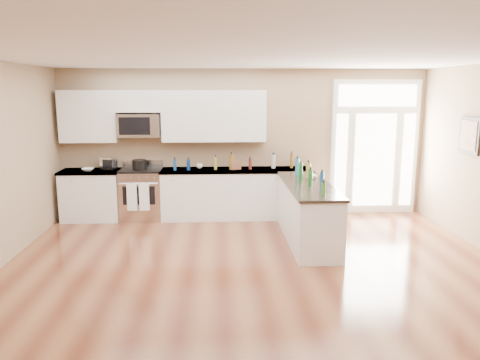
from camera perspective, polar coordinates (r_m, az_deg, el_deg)
The scene contains 19 objects.
ground at distance 5.55m, azimuth 2.89°, elevation -14.76°, with size 8.00×8.00×0.00m, color #5C2B19.
room_shell at distance 5.05m, azimuth 3.07°, elevation 2.98°, with size 8.00×8.00×8.00m.
back_cabinet_left at distance 9.19m, azimuth -17.60°, elevation -1.94°, with size 1.10×0.66×0.94m.
back_cabinet_right at distance 8.89m, azimuth -0.43°, elevation -1.85°, with size 2.85×0.66×0.94m.
peninsula_cabinet at distance 7.62m, azimuth 8.20°, elevation -4.17°, with size 0.69×2.32×0.94m.
upper_cabinet_left at distance 9.14m, azimuth -17.97°, elevation 7.40°, with size 1.04×0.33×0.95m, color white.
upper_cabinet_right at distance 8.82m, azimuth -3.20°, elevation 7.80°, with size 1.94×0.33×0.95m, color white.
upper_cabinet_short at distance 8.93m, azimuth -12.23°, elevation 9.38°, with size 0.82×0.33×0.40m, color white.
microwave at distance 8.91m, azimuth -12.16°, elevation 6.54°, with size 0.78×0.41×0.42m.
entry_door at distance 9.51m, azimuth 16.05°, elevation 3.85°, with size 1.70×0.10×2.60m.
wall_art_near at distance 8.24m, azimuth 26.21°, elevation 4.90°, with size 0.05×0.58×0.58m.
kitchen_range at distance 8.99m, azimuth -11.89°, elevation -1.67°, with size 0.77×0.68×1.08m.
stockpot at distance 8.86m, azimuth -12.16°, elevation 1.89°, with size 0.26×0.26×0.20m, color black.
toaster_oven at distance 9.13m, azimuth -15.72°, elevation 1.99°, with size 0.26×0.20×0.22m, color silver.
cardboard_box at distance 8.77m, azimuth -0.55°, elevation 1.83°, with size 0.19×0.14×0.15m, color brown.
bowl_left at distance 9.02m, azimuth -18.06°, elevation 1.21°, with size 0.21×0.21×0.05m, color white.
bowl_peninsula at distance 7.98m, azimuth 8.77°, elevation 0.43°, with size 0.18×0.18×0.06m, color white.
cup_counter at distance 8.90m, azimuth -4.95°, elevation 1.70°, with size 0.11×0.11×0.09m, color white.
counter_bottles at distance 8.15m, azimuth 3.77°, elevation 1.49°, with size 2.38×2.43×0.32m.
Camera 1 is at (-0.52, -4.98, 2.41)m, focal length 35.00 mm.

